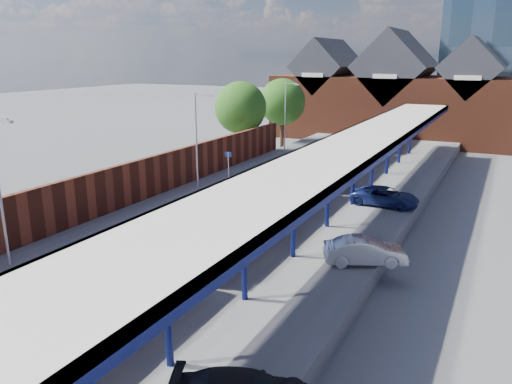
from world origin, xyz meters
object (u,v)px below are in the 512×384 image
Objects in this scene: lamp_post_b at (0,183)px; lamp_post_c at (198,135)px; platform_sign at (228,162)px; parked_car_blue at (385,196)px; parked_car_silver at (365,251)px; train at (309,178)px; lamp_post_d at (286,113)px.

lamp_post_b is 1.00× the size of lamp_post_c.
platform_sign is 12.03m from parked_car_blue.
parked_car_blue is (13.34, 17.73, -3.38)m from lamp_post_b.
lamp_post_b is 18.20m from platform_sign.
parked_car_silver is (14.71, 7.72, -3.36)m from lamp_post_b.
lamp_post_c is 17.21m from parked_car_silver.
lamp_post_b is at bearing 144.82° from parked_car_blue.
train is 8.66m from lamp_post_c.
lamp_post_b is at bearing -113.31° from train.
train is 9.42× the size of lamp_post_d.
lamp_post_b reaches higher than train.
lamp_post_b is 1.82× the size of parked_car_silver.
lamp_post_c reaches higher than train.
parked_car_blue is at bearing 7.39° from lamp_post_c.
platform_sign is at bearing 90.50° from parked_car_blue.
parked_car_silver is (13.35, -10.28, -1.06)m from platform_sign.
train is 16.11m from lamp_post_d.
parked_car_silver is at bearing -29.38° from lamp_post_c.
lamp_post_b is 1.60× the size of parked_car_blue.
platform_sign is at bearing 55.74° from lamp_post_c.
lamp_post_d is 28.59m from parked_car_silver.
lamp_post_b reaches higher than platform_sign.
lamp_post_d is (-7.86, 13.77, 2.87)m from train.
platform_sign is 0.65× the size of parked_car_silver.
lamp_post_b is 22.45m from parked_car_blue.
parked_car_silver is at bearing -58.79° from lamp_post_d.
lamp_post_c is at bearing -90.00° from lamp_post_d.
train is at bearing 2.06° from platform_sign.
train is 17.18× the size of parked_car_silver.
platform_sign is (-6.49, -0.23, 0.57)m from train.
lamp_post_d reaches higher than parked_car_blue.
lamp_post_c is 3.34m from platform_sign.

